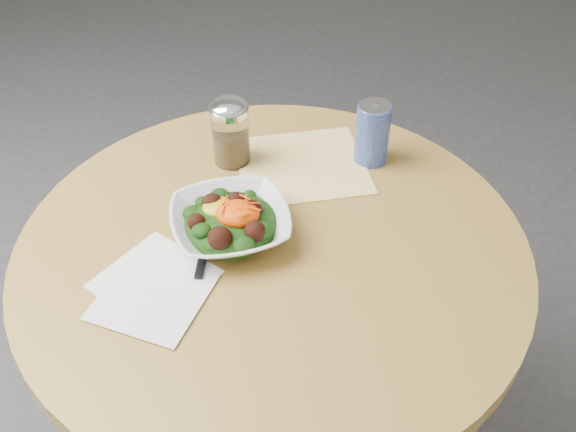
# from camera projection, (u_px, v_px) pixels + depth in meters

# --- Properties ---
(table) EXTENTS (0.90, 0.90, 0.75)m
(table) POSITION_uv_depth(u_px,v_px,m) (274.00, 314.00, 1.26)
(table) COLOR black
(table) RESTS_ON ground
(cloth_napkin) EXTENTS (0.31, 0.29, 0.00)m
(cloth_napkin) POSITION_uv_depth(u_px,v_px,m) (302.00, 165.00, 1.29)
(cloth_napkin) COLOR #F0AA0C
(cloth_napkin) RESTS_ON table
(paper_napkins) EXTENTS (0.22, 0.25, 0.00)m
(paper_napkins) POSITION_uv_depth(u_px,v_px,m) (154.00, 287.00, 1.04)
(paper_napkins) COLOR white
(paper_napkins) RESTS_ON table
(salad_bowl) EXTENTS (0.27, 0.27, 0.08)m
(salad_bowl) POSITION_uv_depth(u_px,v_px,m) (231.00, 222.00, 1.12)
(salad_bowl) COLOR silver
(salad_bowl) RESTS_ON table
(fork) EXTENTS (0.03, 0.21, 0.00)m
(fork) POSITION_uv_depth(u_px,v_px,m) (209.00, 232.00, 1.13)
(fork) COLOR black
(fork) RESTS_ON table
(spice_shaker) EXTENTS (0.08, 0.08, 0.14)m
(spice_shaker) POSITION_uv_depth(u_px,v_px,m) (230.00, 132.00, 1.26)
(spice_shaker) COLOR silver
(spice_shaker) RESTS_ON table
(beverage_can) EXTENTS (0.07, 0.07, 0.13)m
(beverage_can) POSITION_uv_depth(u_px,v_px,m) (372.00, 133.00, 1.26)
(beverage_can) COLOR navy
(beverage_can) RESTS_ON table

